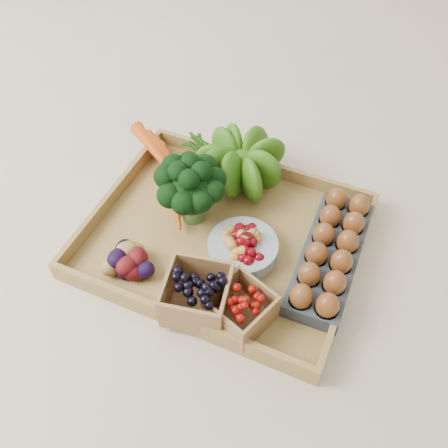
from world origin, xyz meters
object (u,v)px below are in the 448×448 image
at_px(broccoli, 192,199).
at_px(cherry_bowl, 243,249).
at_px(egg_carton, 330,257).
at_px(tray, 224,240).

height_order(broccoli, cherry_bowl, broccoli).
bearing_deg(broccoli, egg_carton, 0.48).
bearing_deg(cherry_bowl, tray, 154.38).
bearing_deg(tray, broccoli, 164.12).
relative_size(broccoli, cherry_bowl, 1.04).
bearing_deg(egg_carton, tray, -174.62).
xyz_separation_m(tray, cherry_bowl, (0.05, -0.03, 0.03)).
relative_size(broccoli, egg_carton, 0.48).
relative_size(tray, cherry_bowl, 3.84).
bearing_deg(tray, egg_carton, 6.91).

